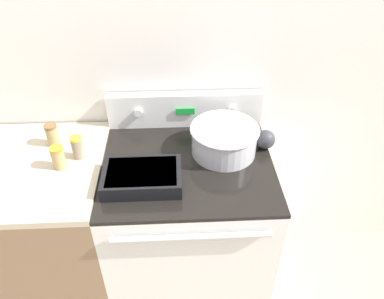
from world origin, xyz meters
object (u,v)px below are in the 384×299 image
ladle (265,139)px  spice_jar_brown_cap (52,135)px  casserole_dish (142,176)px  spice_jar_yellow_cap (77,147)px  mixing_bowl (224,138)px  spice_jar_orange_cap (58,157)px

ladle → spice_jar_brown_cap: 0.96m
casserole_dish → spice_jar_yellow_cap: 0.33m
casserole_dish → spice_jar_brown_cap: bearing=147.0°
mixing_bowl → spice_jar_yellow_cap: mixing_bowl is taller
spice_jar_yellow_cap → spice_jar_brown_cap: 0.17m
ladle → casserole_dish: bearing=-157.8°
casserole_dish → spice_jar_orange_cap: 0.37m
mixing_bowl → spice_jar_brown_cap: bearing=174.2°
spice_jar_yellow_cap → spice_jar_orange_cap: spice_jar_yellow_cap is taller
ladle → mixing_bowl: bearing=-170.9°
casserole_dish → spice_jar_brown_cap: 0.50m
spice_jar_brown_cap → spice_jar_yellow_cap: bearing=-37.7°
mixing_bowl → spice_jar_brown_cap: (-0.77, 0.08, -0.01)m
ladle → spice_jar_yellow_cap: spice_jar_yellow_cap is taller
casserole_dish → mixing_bowl: bearing=28.5°
casserole_dish → ladle: (0.54, 0.22, 0.00)m
spice_jar_brown_cap → ladle: bearing=-2.9°
mixing_bowl → casserole_dish: bearing=-151.5°
spice_jar_orange_cap → ladle: bearing=7.4°
mixing_bowl → spice_jar_orange_cap: size_ratio=2.95×
mixing_bowl → ladle: mixing_bowl is taller
mixing_bowl → spice_jar_brown_cap: size_ratio=2.90×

